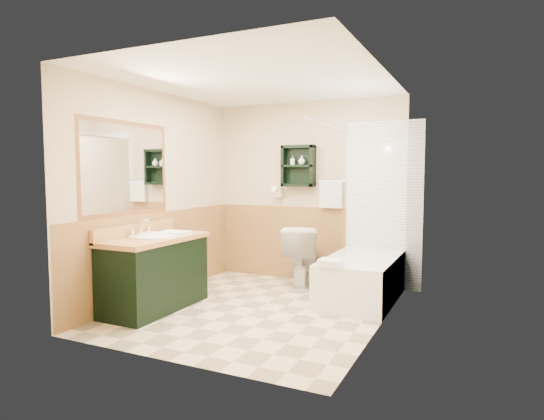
{
  "coord_description": "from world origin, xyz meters",
  "views": [
    {
      "loc": [
        2.16,
        -4.24,
        1.45
      ],
      "look_at": [
        0.08,
        0.2,
        1.05
      ],
      "focal_mm": 30.0,
      "sensor_mm": 36.0,
      "label": 1
    }
  ],
  "objects_px": {
    "hair_dryer": "(278,192)",
    "soap_bottle_b": "(302,161)",
    "vanity_book": "(168,222)",
    "bathtub": "(363,278)",
    "toilet": "(301,256)",
    "soap_bottle_a": "(293,163)",
    "wall_shelf": "(298,166)",
    "vanity": "(155,273)"
  },
  "relations": [
    {
      "from": "bathtub",
      "to": "vanity_book",
      "type": "xyz_separation_m",
      "value": [
        -2.08,
        -0.87,
        0.63
      ]
    },
    {
      "from": "bathtub",
      "to": "toilet",
      "type": "relative_size",
      "value": 1.9
    },
    {
      "from": "vanity",
      "to": "vanity_book",
      "type": "bearing_deg",
      "value": 110.53
    },
    {
      "from": "soap_bottle_b",
      "to": "hair_dryer",
      "type": "bearing_deg",
      "value": 175.15
    },
    {
      "from": "hair_dryer",
      "to": "soap_bottle_b",
      "type": "distance_m",
      "value": 0.54
    },
    {
      "from": "bathtub",
      "to": "toilet",
      "type": "height_order",
      "value": "toilet"
    },
    {
      "from": "wall_shelf",
      "to": "bathtub",
      "type": "distance_m",
      "value": 1.74
    },
    {
      "from": "vanity",
      "to": "bathtub",
      "type": "bearing_deg",
      "value": 34.36
    },
    {
      "from": "wall_shelf",
      "to": "soap_bottle_b",
      "type": "bearing_deg",
      "value": -5.3
    },
    {
      "from": "bathtub",
      "to": "toilet",
      "type": "bearing_deg",
      "value": 161.55
    },
    {
      "from": "toilet",
      "to": "vanity_book",
      "type": "distance_m",
      "value": 1.75
    },
    {
      "from": "wall_shelf",
      "to": "vanity",
      "type": "bearing_deg",
      "value": -115.73
    },
    {
      "from": "wall_shelf",
      "to": "soap_bottle_a",
      "type": "bearing_deg",
      "value": -176.25
    },
    {
      "from": "vanity_book",
      "to": "soap_bottle_b",
      "type": "height_order",
      "value": "soap_bottle_b"
    },
    {
      "from": "wall_shelf",
      "to": "bathtub",
      "type": "xyz_separation_m",
      "value": [
        1.03,
        -0.54,
        -1.3
      ]
    },
    {
      "from": "vanity",
      "to": "toilet",
      "type": "bearing_deg",
      "value": 56.81
    },
    {
      "from": "soap_bottle_a",
      "to": "hair_dryer",
      "type": "bearing_deg",
      "value": 172.36
    },
    {
      "from": "toilet",
      "to": "soap_bottle_a",
      "type": "relative_size",
      "value": 6.69
    },
    {
      "from": "wall_shelf",
      "to": "vanity",
      "type": "height_order",
      "value": "wall_shelf"
    },
    {
      "from": "wall_shelf",
      "to": "hair_dryer",
      "type": "xyz_separation_m",
      "value": [
        -0.3,
        0.02,
        -0.35
      ]
    },
    {
      "from": "vanity_book",
      "to": "soap_bottle_a",
      "type": "bearing_deg",
      "value": 69.13
    },
    {
      "from": "toilet",
      "to": "bathtub",
      "type": "bearing_deg",
      "value": 146.24
    },
    {
      "from": "wall_shelf",
      "to": "toilet",
      "type": "bearing_deg",
      "value": -58.75
    },
    {
      "from": "hair_dryer",
      "to": "bathtub",
      "type": "xyz_separation_m",
      "value": [
        1.33,
        -0.57,
        -0.95
      ]
    },
    {
      "from": "hair_dryer",
      "to": "bathtub",
      "type": "relative_size",
      "value": 0.16
    },
    {
      "from": "hair_dryer",
      "to": "soap_bottle_b",
      "type": "height_order",
      "value": "soap_bottle_b"
    },
    {
      "from": "hair_dryer",
      "to": "vanity",
      "type": "distance_m",
      "value": 2.13
    },
    {
      "from": "hair_dryer",
      "to": "wall_shelf",
      "type": "bearing_deg",
      "value": -4.76
    },
    {
      "from": "hair_dryer",
      "to": "toilet",
      "type": "height_order",
      "value": "hair_dryer"
    },
    {
      "from": "vanity",
      "to": "bathtub",
      "type": "xyz_separation_m",
      "value": [
        1.92,
        1.31,
        -0.14
      ]
    },
    {
      "from": "vanity",
      "to": "hair_dryer",
      "type": "bearing_deg",
      "value": 72.46
    },
    {
      "from": "bathtub",
      "to": "soap_bottle_a",
      "type": "height_order",
      "value": "soap_bottle_a"
    },
    {
      "from": "hair_dryer",
      "to": "vanity_book",
      "type": "distance_m",
      "value": 1.66
    },
    {
      "from": "vanity",
      "to": "soap_bottle_a",
      "type": "bearing_deg",
      "value": 66.16
    },
    {
      "from": "bathtub",
      "to": "soap_bottle_b",
      "type": "relative_size",
      "value": 12.57
    },
    {
      "from": "soap_bottle_a",
      "to": "wall_shelf",
      "type": "bearing_deg",
      "value": 3.75
    },
    {
      "from": "hair_dryer",
      "to": "soap_bottle_b",
      "type": "relative_size",
      "value": 2.01
    },
    {
      "from": "toilet",
      "to": "soap_bottle_a",
      "type": "xyz_separation_m",
      "value": [
        -0.23,
        0.25,
        1.2
      ]
    },
    {
      "from": "toilet",
      "to": "soap_bottle_a",
      "type": "bearing_deg",
      "value": -62.52
    },
    {
      "from": "bathtub",
      "to": "soap_bottle_b",
      "type": "bearing_deg",
      "value": 150.95
    },
    {
      "from": "vanity",
      "to": "toilet",
      "type": "xyz_separation_m",
      "value": [
        1.05,
        1.6,
        -0.0
      ]
    },
    {
      "from": "soap_bottle_a",
      "to": "soap_bottle_b",
      "type": "bearing_deg",
      "value": 0.0
    }
  ]
}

